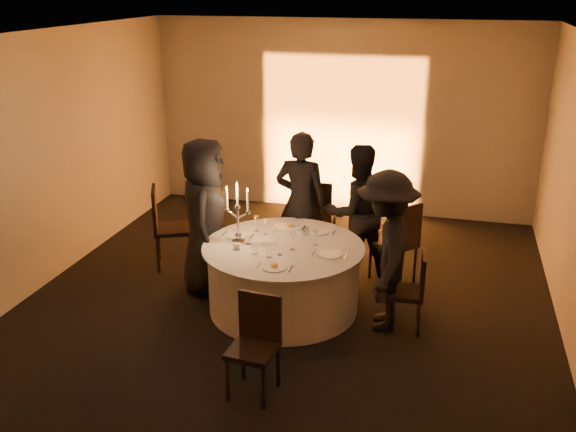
% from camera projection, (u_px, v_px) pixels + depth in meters
% --- Properties ---
extents(floor, '(7.00, 7.00, 0.00)m').
position_uv_depth(floor, '(284.00, 308.00, 7.34)').
color(floor, black).
rests_on(floor, ground).
extents(ceiling, '(7.00, 7.00, 0.00)m').
position_uv_depth(ceiling, '(283.00, 37.00, 6.30)').
color(ceiling, silver).
rests_on(ceiling, wall_back).
extents(wall_back, '(7.00, 0.00, 7.00)m').
position_uv_depth(wall_back, '(342.00, 118.00, 9.99)').
color(wall_back, beige).
rests_on(wall_back, floor).
extents(wall_front, '(7.00, 0.00, 7.00)m').
position_uv_depth(wall_front, '(123.00, 359.00, 3.64)').
color(wall_front, beige).
rests_on(wall_front, floor).
extents(wall_left, '(0.00, 7.00, 7.00)m').
position_uv_depth(wall_left, '(37.00, 163.00, 7.53)').
color(wall_left, beige).
rests_on(wall_left, floor).
extents(uplighter_fixture, '(0.25, 0.12, 0.10)m').
position_uv_depth(uplighter_fixture, '(336.00, 212.00, 10.22)').
color(uplighter_fixture, black).
rests_on(uplighter_fixture, floor).
extents(banquet_table, '(1.80, 1.80, 0.77)m').
position_uv_depth(banquet_table, '(283.00, 277.00, 7.21)').
color(banquet_table, black).
rests_on(banquet_table, floor).
extents(chair_left, '(0.62, 0.62, 1.07)m').
position_uv_depth(chair_left, '(165.00, 222.00, 8.21)').
color(chair_left, black).
rests_on(chair_left, floor).
extents(chair_back_left, '(0.45, 0.45, 1.03)m').
position_uv_depth(chair_back_left, '(317.00, 212.00, 8.67)').
color(chair_back_left, black).
rests_on(chair_back_left, floor).
extents(chair_back_right, '(0.64, 0.64, 1.04)m').
position_uv_depth(chair_back_right, '(399.00, 239.00, 7.74)').
color(chair_back_right, black).
rests_on(chair_back_right, floor).
extents(chair_right, '(0.41, 0.41, 0.87)m').
position_uv_depth(chair_right, '(412.00, 287.00, 6.74)').
color(chair_right, black).
rests_on(chair_right, floor).
extents(chair_front, '(0.44, 0.44, 0.93)m').
position_uv_depth(chair_front, '(256.00, 339.00, 5.72)').
color(chair_front, black).
rests_on(chair_front, floor).
extents(guest_left, '(0.79, 1.03, 1.86)m').
position_uv_depth(guest_left, '(205.00, 216.00, 7.49)').
color(guest_left, black).
rests_on(guest_left, floor).
extents(guest_back_left, '(0.69, 0.47, 1.82)m').
position_uv_depth(guest_back_left, '(301.00, 203.00, 8.00)').
color(guest_back_left, black).
rests_on(guest_back_left, floor).
extents(guest_back_right, '(1.04, 0.97, 1.70)m').
position_uv_depth(guest_back_right, '(357.00, 212.00, 7.88)').
color(guest_back_right, black).
rests_on(guest_back_right, floor).
extents(guest_right, '(0.74, 1.17, 1.74)m').
position_uv_depth(guest_right, '(386.00, 251.00, 6.68)').
color(guest_right, black).
rests_on(guest_right, floor).
extents(plate_left, '(0.36, 0.29, 0.01)m').
position_uv_depth(plate_left, '(238.00, 235.00, 7.35)').
color(plate_left, white).
rests_on(plate_left, banquet_table).
extents(plate_back_left, '(0.35, 0.30, 0.08)m').
position_uv_depth(plate_back_left, '(290.00, 226.00, 7.60)').
color(plate_back_left, white).
rests_on(plate_back_left, banquet_table).
extents(plate_back_right, '(0.35, 0.25, 0.01)m').
position_uv_depth(plate_back_right, '(319.00, 231.00, 7.46)').
color(plate_back_right, white).
rests_on(plate_back_right, banquet_table).
extents(plate_right, '(0.36, 0.27, 0.01)m').
position_uv_depth(plate_right, '(330.00, 254.00, 6.84)').
color(plate_right, white).
rests_on(plate_right, banquet_table).
extents(plate_front, '(0.36, 0.26, 0.08)m').
position_uv_depth(plate_front, '(274.00, 266.00, 6.53)').
color(plate_front, white).
rests_on(plate_front, banquet_table).
extents(coffee_cup, '(0.11, 0.11, 0.07)m').
position_uv_depth(coffee_cup, '(237.00, 247.00, 6.98)').
color(coffee_cup, white).
rests_on(coffee_cup, banquet_table).
extents(candelabra, '(0.30, 0.14, 0.71)m').
position_uv_depth(candelabra, '(238.00, 222.00, 7.08)').
color(candelabra, silver).
rests_on(candelabra, banquet_table).
extents(wine_glass_a, '(0.07, 0.07, 0.19)m').
position_uv_depth(wine_glass_a, '(280.00, 243.00, 6.79)').
color(wine_glass_a, silver).
rests_on(wine_glass_a, banquet_table).
extents(wine_glass_b, '(0.07, 0.07, 0.19)m').
position_uv_depth(wine_glass_b, '(292.00, 238.00, 6.92)').
color(wine_glass_b, silver).
rests_on(wine_glass_b, banquet_table).
extents(wine_glass_c, '(0.07, 0.07, 0.19)m').
position_uv_depth(wine_glass_c, '(256.00, 220.00, 7.44)').
color(wine_glass_c, silver).
rests_on(wine_glass_c, banquet_table).
extents(wine_glass_d, '(0.07, 0.07, 0.19)m').
position_uv_depth(wine_glass_d, '(315.00, 234.00, 7.04)').
color(wine_glass_d, silver).
rests_on(wine_glass_d, banquet_table).
extents(wine_glass_e, '(0.07, 0.07, 0.19)m').
position_uv_depth(wine_glass_e, '(265.00, 223.00, 7.34)').
color(wine_glass_e, silver).
rests_on(wine_glass_e, banquet_table).
extents(tumbler_a, '(0.07, 0.07, 0.09)m').
position_uv_depth(tumbler_a, '(269.00, 253.00, 6.77)').
color(tumbler_a, silver).
rests_on(tumbler_a, banquet_table).
extents(tumbler_b, '(0.07, 0.07, 0.09)m').
position_uv_depth(tumbler_b, '(255.00, 250.00, 6.84)').
color(tumbler_b, silver).
rests_on(tumbler_b, banquet_table).
extents(tumbler_c, '(0.07, 0.07, 0.09)m').
position_uv_depth(tumbler_c, '(307.00, 231.00, 7.36)').
color(tumbler_c, silver).
rests_on(tumbler_c, banquet_table).
extents(tumbler_d, '(0.07, 0.07, 0.09)m').
position_uv_depth(tumbler_d, '(248.00, 240.00, 7.10)').
color(tumbler_d, silver).
rests_on(tumbler_d, banquet_table).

